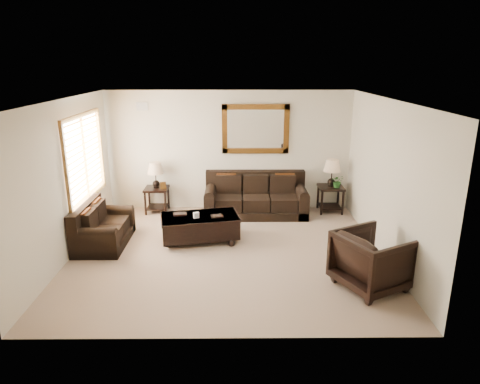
{
  "coord_description": "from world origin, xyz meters",
  "views": [
    {
      "loc": [
        0.17,
        -7.05,
        3.29
      ],
      "look_at": [
        0.23,
        0.6,
        0.95
      ],
      "focal_mm": 32.0,
      "sensor_mm": 36.0,
      "label": 1
    }
  ],
  "objects_px": {
    "sofa": "(256,199)",
    "end_table_left": "(156,180)",
    "loveseat": "(101,229)",
    "armchair": "(373,258)",
    "end_table_right": "(331,178)",
    "coffee_table": "(200,225)"
  },
  "relations": [
    {
      "from": "sofa",
      "to": "armchair",
      "type": "xyz_separation_m",
      "value": [
        1.6,
        -3.3,
        0.15
      ]
    },
    {
      "from": "sofa",
      "to": "coffee_table",
      "type": "relative_size",
      "value": 1.43
    },
    {
      "from": "end_table_right",
      "to": "armchair",
      "type": "distance_m",
      "value": 3.45
    },
    {
      "from": "end_table_right",
      "to": "coffee_table",
      "type": "bearing_deg",
      "value": -150.21
    },
    {
      "from": "armchair",
      "to": "loveseat",
      "type": "bearing_deg",
      "value": 42.37
    },
    {
      "from": "sofa",
      "to": "loveseat",
      "type": "xyz_separation_m",
      "value": [
        -2.96,
        -1.66,
        -0.04
      ]
    },
    {
      "from": "loveseat",
      "to": "coffee_table",
      "type": "xyz_separation_m",
      "value": [
        1.83,
        0.17,
        0.02
      ]
    },
    {
      "from": "sofa",
      "to": "coffee_table",
      "type": "xyz_separation_m",
      "value": [
        -1.13,
        -1.49,
        -0.03
      ]
    },
    {
      "from": "sofa",
      "to": "end_table_right",
      "type": "xyz_separation_m",
      "value": [
        1.7,
        0.13,
        0.46
      ]
    },
    {
      "from": "loveseat",
      "to": "end_table_left",
      "type": "bearing_deg",
      "value": -21.93
    },
    {
      "from": "end_table_left",
      "to": "loveseat",
      "type": "bearing_deg",
      "value": -111.93
    },
    {
      "from": "sofa",
      "to": "coffee_table",
      "type": "distance_m",
      "value": 1.87
    },
    {
      "from": "sofa",
      "to": "end_table_left",
      "type": "height_order",
      "value": "end_table_left"
    },
    {
      "from": "coffee_table",
      "to": "armchair",
      "type": "distance_m",
      "value": 3.28
    },
    {
      "from": "end_table_left",
      "to": "end_table_right",
      "type": "height_order",
      "value": "end_table_right"
    },
    {
      "from": "sofa",
      "to": "end_table_left",
      "type": "distance_m",
      "value": 2.28
    },
    {
      "from": "loveseat",
      "to": "coffee_table",
      "type": "height_order",
      "value": "loveseat"
    },
    {
      "from": "sofa",
      "to": "end_table_left",
      "type": "relative_size",
      "value": 1.96
    },
    {
      "from": "sofa",
      "to": "end_table_right",
      "type": "height_order",
      "value": "end_table_right"
    },
    {
      "from": "loveseat",
      "to": "armchair",
      "type": "relative_size",
      "value": 1.45
    },
    {
      "from": "sofa",
      "to": "loveseat",
      "type": "height_order",
      "value": "sofa"
    },
    {
      "from": "loveseat",
      "to": "armchair",
      "type": "distance_m",
      "value": 4.85
    }
  ]
}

